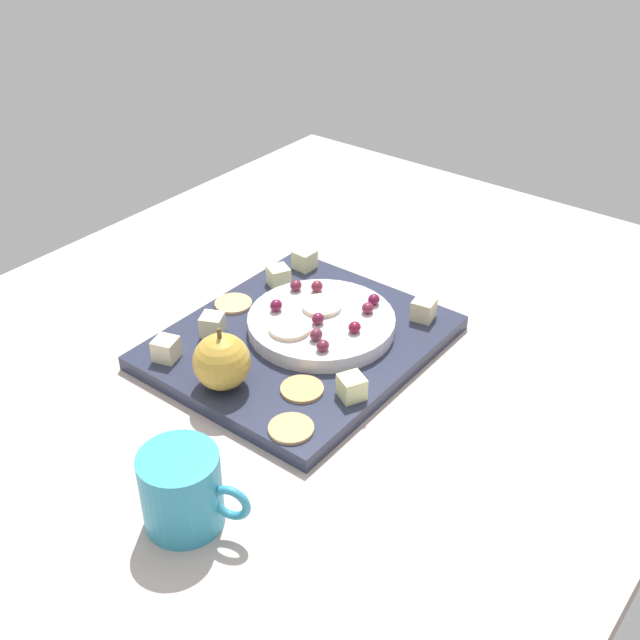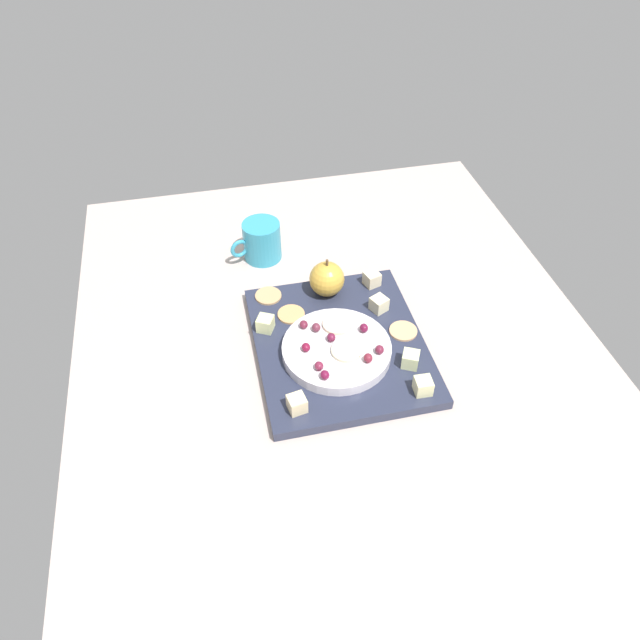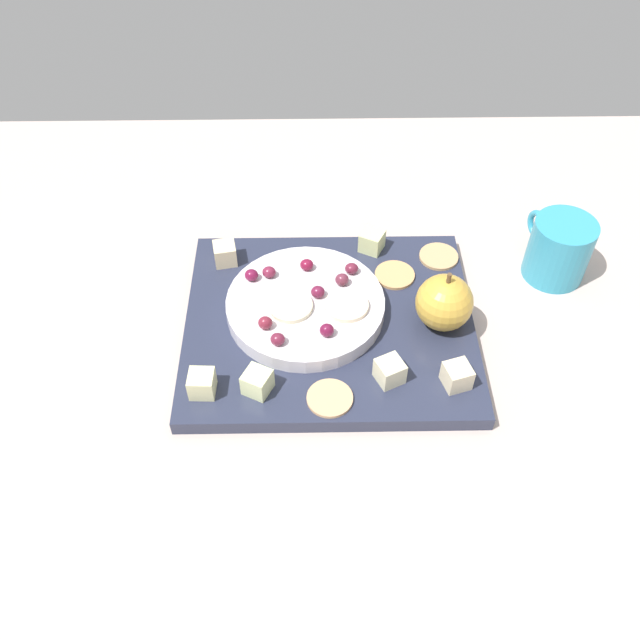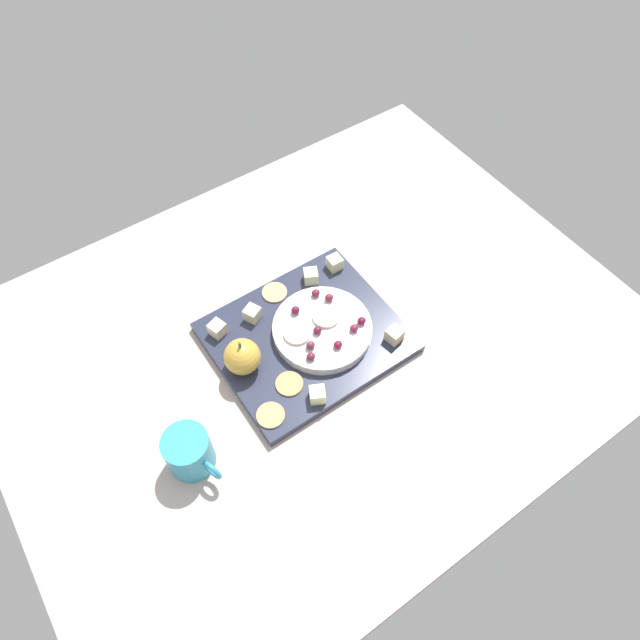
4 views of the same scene
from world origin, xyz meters
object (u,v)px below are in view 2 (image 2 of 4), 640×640
cheese_cube_5 (265,324)px  grape_6 (368,358)px  serving_dish (337,350)px  cheese_cube_3 (379,304)px  apple_slice_0 (338,324)px  grape_8 (364,328)px  grape_4 (304,325)px  apple_whole (327,279)px  grape_2 (325,375)px  grape_5 (319,366)px  cup (261,241)px  cracker_2 (268,296)px  platter (338,345)px  cheese_cube_1 (372,279)px  grape_7 (306,347)px  grape_1 (331,337)px  apple_slice_1 (349,350)px  grape_3 (380,350)px  cheese_cube_0 (423,386)px  cracker_1 (403,331)px  cheese_cube_4 (410,359)px  grape_0 (316,327)px  cracker_0 (291,314)px

cheese_cube_5 → grape_6: grape_6 is taller
serving_dish → cheese_cube_3: 13.69cm
apple_slice_0 → grape_8: bearing=59.6°
apple_slice_0 → grape_4: bearing=-98.1°
apple_whole → grape_2: apple_whole is taller
grape_6 → grape_2: bearing=-75.9°
grape_5 → cup: size_ratio=0.15×
cracker_2 → grape_8: 20.81cm
grape_6 → platter: bearing=-156.1°
cheese_cube_1 → grape_2: grape_2 is taller
grape_5 → grape_7: (-4.54, -1.22, -0.01)cm
cheese_cube_3 → grape_1: size_ratio=1.66×
grape_8 → apple_slice_1: size_ratio=0.32×
cheese_cube_5 → grape_3: 21.06cm
cheese_cube_0 → grape_8: grape_8 is taller
cheese_cube_3 → cracker_2: bearing=-112.5°
cheese_cube_0 → cracker_2: bearing=-143.7°
platter → grape_8: grape_8 is taller
platter → cheese_cube_5: (-5.76, -11.89, 2.29)cm
cheese_cube_5 → cracker_2: size_ratio=0.55×
grape_4 → grape_8: grape_8 is taller
serving_dish → grape_7: size_ratio=11.41×
cheese_cube_5 → grape_7: (8.38, 5.65, 1.28)cm
cheese_cube_0 → apple_slice_0: cheese_cube_0 is taller
cheese_cube_1 → platter: bearing=-36.6°
cheese_cube_5 → grape_3: grape_3 is taller
grape_2 → cracker_1: bearing=118.8°
cracker_2 → cup: cup is taller
apple_slice_1 → platter: bearing=-171.5°
cheese_cube_0 → grape_6: bearing=-131.6°
grape_1 → apple_slice_1: size_ratio=0.32×
cheese_cube_4 → grape_2: bearing=-85.1°
grape_0 → grape_8: same height
apple_whole → grape_4: bearing=-32.5°
platter → cheese_cube_5: size_ratio=12.51×
cup → cracker_2: bearing=-4.0°
apple_slice_1 → cheese_cube_0: bearing=46.8°
grape_8 → platter: bearing=-95.3°
grape_6 → cracker_2: bearing=-148.3°
cracker_0 → grape_8: bearing=52.1°
platter → cracker_1: (0.25, 11.89, 1.14)cm
cheese_cube_4 → grape_2: size_ratio=1.66×
grape_0 → grape_1: size_ratio=1.00×
apple_slice_1 → cup: size_ratio=0.48×
cheese_cube_3 → grape_0: (4.72, -12.82, 1.34)cm
apple_whole → cheese_cube_5: apple_whole is taller
platter → cheese_cube_3: bearing=124.2°
grape_1 → cup: 31.16cm
cheese_cube_5 → grape_6: bearing=49.2°
grape_5 → cracker_1: bearing=112.3°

